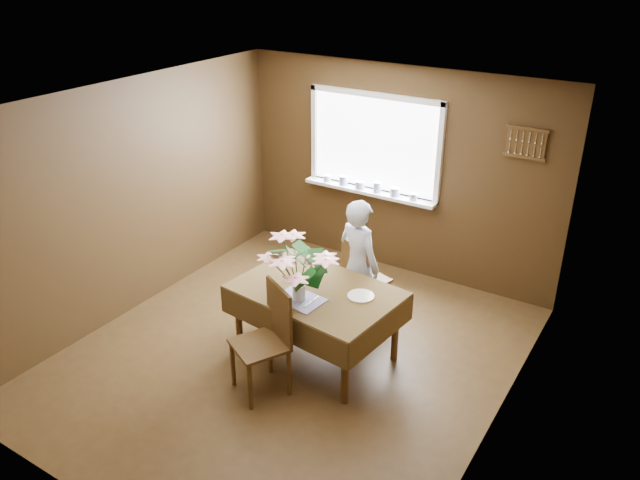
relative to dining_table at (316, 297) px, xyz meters
The scene contains 15 objects.
floor 0.70m from the dining_table, 140.91° to the right, with size 4.50×4.50×0.00m, color #453017.
ceiling 1.87m from the dining_table, 140.91° to the right, with size 4.50×4.50×0.00m, color white.
wall_back 2.18m from the dining_table, 95.40° to the left, with size 4.00×4.00×0.00m, color brown.
wall_front 2.49m from the dining_table, 94.69° to the right, with size 4.00×4.00×0.00m, color brown.
wall_left 2.28m from the dining_table, behind, with size 4.50×4.50×0.00m, color brown.
wall_right 1.91m from the dining_table, ahead, with size 4.50×4.50×0.00m, color brown.
window_assembly 2.21m from the dining_table, 103.74° to the left, with size 1.72×0.20×1.22m.
spoon_rack 2.69m from the dining_table, 58.64° to the left, with size 0.44×0.05×0.33m.
dining_table is the anchor object (origin of this frame).
chair_far 0.83m from the dining_table, 86.21° to the left, with size 0.50×0.50×0.93m.
chair_near 0.66m from the dining_table, 97.59° to the right, with size 0.60×0.60×1.03m.
seated_woman 0.71m from the dining_table, 83.67° to the left, with size 0.52×0.34×1.43m, color white.
flower_bouquet 0.50m from the dining_table, 97.04° to the right, with size 0.62×0.62×0.53m.
side_plate 0.45m from the dining_table, 14.18° to the left, with size 0.25×0.25×0.01m, color white.
table_knife 0.26m from the dining_table, 67.53° to the right, with size 0.02×0.23×0.00m, color silver.
Camera 1 is at (2.95, -4.15, 3.71)m, focal length 35.00 mm.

